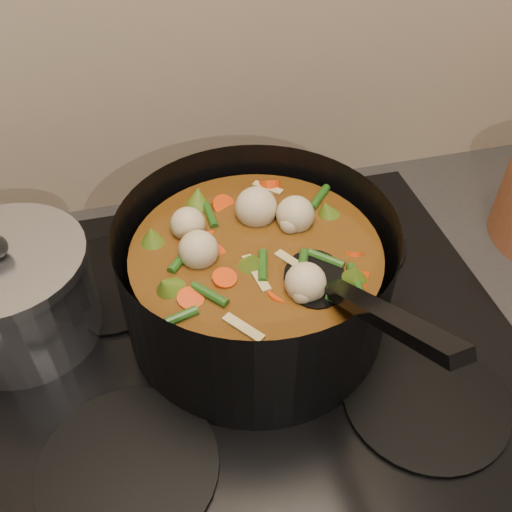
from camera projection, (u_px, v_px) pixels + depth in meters
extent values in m
cube|color=brown|center=(254.00, 508.00, 1.03)|extent=(2.60, 0.60, 0.86)
cube|color=black|center=(254.00, 358.00, 0.71)|extent=(2.64, 0.64, 0.05)
cube|color=black|center=(253.00, 341.00, 0.69)|extent=(0.62, 0.54, 0.02)
cylinder|color=black|center=(128.00, 467.00, 0.56)|extent=(0.18, 0.18, 0.01)
cylinder|color=black|center=(425.00, 398.00, 0.62)|extent=(0.18, 0.18, 0.01)
cylinder|color=black|center=(111.00, 282.00, 0.74)|extent=(0.18, 0.18, 0.01)
cylinder|color=black|center=(341.00, 241.00, 0.80)|extent=(0.18, 0.18, 0.01)
cylinder|color=black|center=(256.00, 275.00, 0.65)|extent=(0.32, 0.32, 0.15)
cylinder|color=black|center=(256.00, 316.00, 0.70)|extent=(0.30, 0.30, 0.01)
cylinder|color=#623610|center=(256.00, 283.00, 0.66)|extent=(0.28, 0.28, 0.11)
cylinder|color=red|center=(292.00, 246.00, 0.63)|extent=(0.03, 0.03, 0.03)
cylinder|color=red|center=(279.00, 213.00, 0.67)|extent=(0.04, 0.04, 0.03)
cylinder|color=red|center=(210.00, 201.00, 0.69)|extent=(0.04, 0.04, 0.03)
cylinder|color=red|center=(205.00, 250.00, 0.63)|extent=(0.03, 0.04, 0.03)
cylinder|color=red|center=(199.00, 299.00, 0.58)|extent=(0.04, 0.04, 0.03)
cylinder|color=red|center=(265.00, 278.00, 0.60)|extent=(0.04, 0.04, 0.03)
cylinder|color=red|center=(320.00, 270.00, 0.61)|extent=(0.04, 0.04, 0.03)
cylinder|color=red|center=(333.00, 220.00, 0.67)|extent=(0.04, 0.03, 0.03)
cylinder|color=red|center=(260.00, 219.00, 0.67)|extent=(0.04, 0.04, 0.03)
cylinder|color=red|center=(198.00, 218.00, 0.67)|extent=(0.04, 0.04, 0.03)
cylinder|color=red|center=(219.00, 258.00, 0.62)|extent=(0.03, 0.03, 0.03)
sphere|color=beige|center=(313.00, 233.00, 0.63)|extent=(0.04, 0.04, 0.04)
sphere|color=beige|center=(239.00, 207.00, 0.66)|extent=(0.04, 0.04, 0.04)
sphere|color=beige|center=(199.00, 258.00, 0.60)|extent=(0.04, 0.04, 0.04)
sphere|color=beige|center=(282.00, 282.00, 0.57)|extent=(0.04, 0.04, 0.04)
sphere|color=beige|center=(307.00, 225.00, 0.64)|extent=(0.04, 0.04, 0.04)
cone|color=#4E6B1A|center=(237.00, 306.00, 0.56)|extent=(0.04, 0.04, 0.04)
cone|color=#4E6B1A|center=(334.00, 267.00, 0.60)|extent=(0.04, 0.04, 0.04)
cone|color=#4E6B1A|center=(293.00, 203.00, 0.67)|extent=(0.04, 0.04, 0.04)
cone|color=#4E6B1A|center=(197.00, 214.00, 0.66)|extent=(0.04, 0.04, 0.04)
cone|color=#4E6B1A|center=(192.00, 286.00, 0.58)|extent=(0.04, 0.04, 0.04)
cone|color=#4E6B1A|center=(305.00, 296.00, 0.57)|extent=(0.04, 0.04, 0.04)
cylinder|color=#215017|center=(274.00, 223.00, 0.65)|extent=(0.01, 0.04, 0.01)
cylinder|color=#215017|center=(224.00, 193.00, 0.69)|extent=(0.04, 0.03, 0.01)
cylinder|color=#215017|center=(184.00, 231.00, 0.64)|extent=(0.04, 0.02, 0.01)
cylinder|color=#215017|center=(201.00, 269.00, 0.60)|extent=(0.03, 0.04, 0.01)
cylinder|color=#215017|center=(247.00, 278.00, 0.59)|extent=(0.03, 0.04, 0.01)
cylinder|color=#215017|center=(321.00, 306.00, 0.56)|extent=(0.04, 0.02, 0.01)
cylinder|color=#215017|center=(335.00, 251.00, 0.62)|extent=(0.04, 0.03, 0.01)
cylinder|color=#215017|center=(296.00, 220.00, 0.66)|extent=(0.01, 0.04, 0.01)
cylinder|color=#215017|center=(253.00, 220.00, 0.65)|extent=(0.04, 0.03, 0.01)
cylinder|color=#215017|center=(184.00, 211.00, 0.67)|extent=(0.04, 0.02, 0.01)
cylinder|color=#215017|center=(178.00, 259.00, 0.61)|extent=(0.03, 0.04, 0.01)
cylinder|color=#215017|center=(224.00, 287.00, 0.58)|extent=(0.03, 0.04, 0.01)
cylinder|color=#215017|center=(271.00, 277.00, 0.59)|extent=(0.04, 0.02, 0.01)
cube|color=tan|center=(189.00, 266.00, 0.60)|extent=(0.04, 0.01, 0.00)
cube|color=tan|center=(287.00, 296.00, 0.57)|extent=(0.02, 0.05, 0.00)
cube|color=tan|center=(316.00, 228.00, 0.65)|extent=(0.04, 0.03, 0.00)
cube|color=tan|center=(223.00, 210.00, 0.67)|extent=(0.04, 0.04, 0.00)
cube|color=tan|center=(195.00, 276.00, 0.59)|extent=(0.03, 0.04, 0.00)
ellipsoid|color=black|center=(315.00, 280.00, 0.59)|extent=(0.08, 0.10, 0.01)
cube|color=black|center=(384.00, 316.00, 0.49)|extent=(0.05, 0.18, 0.11)
cylinder|color=silver|center=(17.00, 299.00, 0.65)|extent=(0.18, 0.18, 0.11)
cylinder|color=silver|center=(1.00, 260.00, 0.61)|extent=(0.18, 0.18, 0.01)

